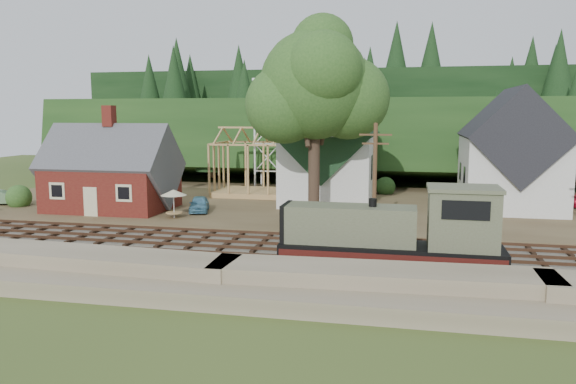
% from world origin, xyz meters
% --- Properties ---
extents(ground, '(140.00, 140.00, 0.00)m').
position_xyz_m(ground, '(0.00, 0.00, 0.00)').
color(ground, '#384C1E').
rests_on(ground, ground).
extents(embankment, '(64.00, 5.00, 1.60)m').
position_xyz_m(embankment, '(0.00, -8.50, 0.00)').
color(embankment, '#7F7259').
rests_on(embankment, ground).
extents(railroad_bed, '(64.00, 11.00, 0.16)m').
position_xyz_m(railroad_bed, '(0.00, 0.00, 0.08)').
color(railroad_bed, '#726B5B').
rests_on(railroad_bed, ground).
extents(village_flat, '(64.00, 26.00, 0.30)m').
position_xyz_m(village_flat, '(0.00, 18.00, 0.15)').
color(village_flat, brown).
rests_on(village_flat, ground).
extents(hillside, '(70.00, 28.96, 12.74)m').
position_xyz_m(hillside, '(0.00, 42.00, 0.00)').
color(hillside, '#1E3F19').
rests_on(hillside, ground).
extents(ridge, '(80.00, 20.00, 12.00)m').
position_xyz_m(ridge, '(0.00, 58.00, 0.00)').
color(ridge, black).
rests_on(ridge, ground).
extents(depot, '(10.80, 7.41, 9.00)m').
position_xyz_m(depot, '(-16.00, 11.00, 3.21)').
color(depot, '#551413').
rests_on(depot, village_flat).
extents(church, '(8.40, 15.17, 13.00)m').
position_xyz_m(church, '(2.00, 19.68, 5.18)').
color(church, silver).
rests_on(church, village_flat).
extents(farmhouse, '(8.40, 10.80, 10.60)m').
position_xyz_m(farmhouse, '(18.00, 19.00, 4.87)').
color(farmhouse, silver).
rests_on(farmhouse, village_flat).
extents(timber_frame, '(8.20, 6.20, 6.99)m').
position_xyz_m(timber_frame, '(-6.00, 22.00, 3.27)').
color(timber_frame, tan).
rests_on(timber_frame, village_flat).
extents(lattice_tower, '(3.20, 3.20, 12.12)m').
position_xyz_m(lattice_tower, '(-6.00, 28.00, 10.03)').
color(lattice_tower, silver).
rests_on(lattice_tower, village_flat).
extents(big_tree, '(10.90, 8.40, 14.70)m').
position_xyz_m(big_tree, '(2.17, 10.08, 10.22)').
color(big_tree, '#38281E').
rests_on(big_tree, village_flat).
extents(telegraph_pole_near, '(2.20, 0.28, 8.00)m').
position_xyz_m(telegraph_pole_near, '(7.00, 5.20, 4.25)').
color(telegraph_pole_near, '#4C331E').
rests_on(telegraph_pole_near, ground).
extents(locomotive, '(11.73, 2.93, 4.70)m').
position_xyz_m(locomotive, '(8.82, -3.00, 2.09)').
color(locomotive, black).
rests_on(locomotive, railroad_bed).
extents(car_blue, '(2.62, 4.16, 1.32)m').
position_xyz_m(car_blue, '(-8.14, 11.39, 0.96)').
color(car_blue, '#5394B3').
rests_on(car_blue, village_flat).
extents(car_green, '(4.27, 2.73, 1.33)m').
position_xyz_m(car_green, '(-27.33, 11.06, 0.96)').
color(car_green, '#6A9165').
rests_on(car_green, village_flat).
extents(patio_set, '(2.06, 2.06, 2.30)m').
position_xyz_m(patio_set, '(-9.09, 8.28, 2.25)').
color(patio_set, silver).
rests_on(patio_set, village_flat).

